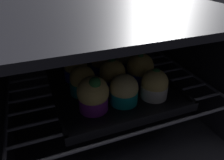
{
  "coord_description": "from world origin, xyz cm",
  "views": [
    {
      "loc": [
        -18.39,
        -26.97,
        46.51
      ],
      "look_at": [
        0.0,
        20.15,
        17.18
      ],
      "focal_mm": 34.92,
      "sensor_mm": 36.0,
      "label": 1
    }
  ],
  "objects_px": {
    "baking_tray": "(112,88)",
    "muffin_row0_col1": "(125,90)",
    "muffin_row2_col2": "(126,59)",
    "muffin_row0_col2": "(154,85)",
    "muffin_row2_col1": "(102,64)",
    "muffin_row2_col0": "(76,68)",
    "muffin_row1_col0": "(83,81)",
    "muffin_row0_col0": "(93,95)",
    "muffin_row1_col1": "(113,75)",
    "muffin_row1_col2": "(140,69)"
  },
  "relations": [
    {
      "from": "muffin_row0_col1",
      "to": "muffin_row1_col0",
      "type": "distance_m",
      "value": 0.11
    },
    {
      "from": "muffin_row2_col1",
      "to": "muffin_row2_col2",
      "type": "distance_m",
      "value": 0.08
    },
    {
      "from": "muffin_row0_col1",
      "to": "muffin_row1_col0",
      "type": "relative_size",
      "value": 0.99
    },
    {
      "from": "muffin_row1_col2",
      "to": "muffin_row2_col2",
      "type": "relative_size",
      "value": 1.18
    },
    {
      "from": "muffin_row0_col1",
      "to": "muffin_row2_col0",
      "type": "bearing_deg",
      "value": 118.03
    },
    {
      "from": "muffin_row0_col2",
      "to": "muffin_row2_col1",
      "type": "xyz_separation_m",
      "value": [
        -0.08,
        0.16,
        -0.0
      ]
    },
    {
      "from": "muffin_row1_col1",
      "to": "muffin_row0_col2",
      "type": "bearing_deg",
      "value": -45.02
    },
    {
      "from": "muffin_row1_col0",
      "to": "muffin_row1_col1",
      "type": "distance_m",
      "value": 0.08
    },
    {
      "from": "muffin_row0_col0",
      "to": "muffin_row1_col2",
      "type": "relative_size",
      "value": 1.05
    },
    {
      "from": "baking_tray",
      "to": "muffin_row0_col1",
      "type": "relative_size",
      "value": 4.25
    },
    {
      "from": "muffin_row1_col1",
      "to": "muffin_row2_col2",
      "type": "relative_size",
      "value": 1.12
    },
    {
      "from": "muffin_row0_col0",
      "to": "muffin_row2_col0",
      "type": "xyz_separation_m",
      "value": [
        -0.0,
        0.15,
        -0.01
      ]
    },
    {
      "from": "muffin_row0_col2",
      "to": "muffin_row1_col1",
      "type": "bearing_deg",
      "value": 134.98
    },
    {
      "from": "muffin_row2_col0",
      "to": "muffin_row1_col0",
      "type": "bearing_deg",
      "value": -90.33
    },
    {
      "from": "muffin_row2_col0",
      "to": "muffin_row1_col2",
      "type": "bearing_deg",
      "value": -26.23
    },
    {
      "from": "muffin_row1_col2",
      "to": "muffin_row2_col2",
      "type": "distance_m",
      "value": 0.08
    },
    {
      "from": "muffin_row2_col1",
      "to": "muffin_row2_col2",
      "type": "height_order",
      "value": "same"
    },
    {
      "from": "baking_tray",
      "to": "muffin_row0_col1",
      "type": "bearing_deg",
      "value": -88.28
    },
    {
      "from": "muffin_row0_col0",
      "to": "muffin_row2_col1",
      "type": "bearing_deg",
      "value": 64.8
    },
    {
      "from": "muffin_row0_col0",
      "to": "muffin_row2_col1",
      "type": "distance_m",
      "value": 0.17
    },
    {
      "from": "muffin_row1_col0",
      "to": "muffin_row1_col2",
      "type": "bearing_deg",
      "value": -0.8
    },
    {
      "from": "muffin_row0_col2",
      "to": "muffin_row1_col2",
      "type": "relative_size",
      "value": 0.9
    },
    {
      "from": "muffin_row2_col0",
      "to": "baking_tray",
      "type": "bearing_deg",
      "value": -43.81
    },
    {
      "from": "muffin_row2_col2",
      "to": "muffin_row1_col1",
      "type": "bearing_deg",
      "value": -132.93
    },
    {
      "from": "muffin_row1_col1",
      "to": "muffin_row1_col2",
      "type": "height_order",
      "value": "muffin_row1_col2"
    },
    {
      "from": "muffin_row2_col2",
      "to": "muffin_row0_col2",
      "type": "bearing_deg",
      "value": -89.4
    },
    {
      "from": "muffin_row0_col0",
      "to": "muffin_row2_col0",
      "type": "height_order",
      "value": "muffin_row0_col0"
    },
    {
      "from": "muffin_row1_col0",
      "to": "muffin_row2_col1",
      "type": "distance_m",
      "value": 0.11
    },
    {
      "from": "muffin_row0_col0",
      "to": "muffin_row1_col1",
      "type": "relative_size",
      "value": 1.1
    },
    {
      "from": "muffin_row0_col0",
      "to": "muffin_row2_col2",
      "type": "distance_m",
      "value": 0.22
    },
    {
      "from": "muffin_row0_col2",
      "to": "muffin_row1_col0",
      "type": "height_order",
      "value": "muffin_row0_col2"
    },
    {
      "from": "muffin_row1_col0",
      "to": "muffin_row1_col1",
      "type": "bearing_deg",
      "value": -1.64
    },
    {
      "from": "muffin_row0_col0",
      "to": "muffin_row0_col2",
      "type": "bearing_deg",
      "value": -1.74
    },
    {
      "from": "muffin_row0_col1",
      "to": "muffin_row2_col2",
      "type": "bearing_deg",
      "value": 64.25
    },
    {
      "from": "muffin_row2_col0",
      "to": "muffin_row2_col2",
      "type": "distance_m",
      "value": 0.16
    },
    {
      "from": "muffin_row0_col1",
      "to": "muffin_row0_col2",
      "type": "xyz_separation_m",
      "value": [
        0.08,
        -0.0,
        0.0
      ]
    },
    {
      "from": "muffin_row1_col2",
      "to": "muffin_row2_col2",
      "type": "height_order",
      "value": "muffin_row1_col2"
    },
    {
      "from": "muffin_row0_col1",
      "to": "muffin_row2_col2",
      "type": "distance_m",
      "value": 0.18
    },
    {
      "from": "muffin_row2_col1",
      "to": "muffin_row1_col1",
      "type": "bearing_deg",
      "value": -87.99
    },
    {
      "from": "muffin_row1_col1",
      "to": "muffin_row2_col2",
      "type": "height_order",
      "value": "muffin_row1_col1"
    },
    {
      "from": "muffin_row0_col0",
      "to": "muffin_row1_col0",
      "type": "distance_m",
      "value": 0.08
    },
    {
      "from": "muffin_row2_col1",
      "to": "baking_tray",
      "type": "bearing_deg",
      "value": -88.56
    },
    {
      "from": "baking_tray",
      "to": "muffin_row0_col0",
      "type": "bearing_deg",
      "value": -134.26
    },
    {
      "from": "muffin_row0_col2",
      "to": "muffin_row2_col2",
      "type": "bearing_deg",
      "value": 90.6
    },
    {
      "from": "baking_tray",
      "to": "muffin_row1_col0",
      "type": "xyz_separation_m",
      "value": [
        -0.08,
        -0.0,
        0.04
      ]
    },
    {
      "from": "muffin_row2_col2",
      "to": "muffin_row1_col2",
      "type": "bearing_deg",
      "value": -87.95
    },
    {
      "from": "baking_tray",
      "to": "muffin_row1_col1",
      "type": "height_order",
      "value": "muffin_row1_col1"
    },
    {
      "from": "muffin_row1_col1",
      "to": "muffin_row2_col1",
      "type": "relative_size",
      "value": 1.12
    },
    {
      "from": "baking_tray",
      "to": "muffin_row1_col2",
      "type": "distance_m",
      "value": 0.09
    },
    {
      "from": "muffin_row1_col1",
      "to": "muffin_row1_col2",
      "type": "distance_m",
      "value": 0.08
    }
  ]
}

